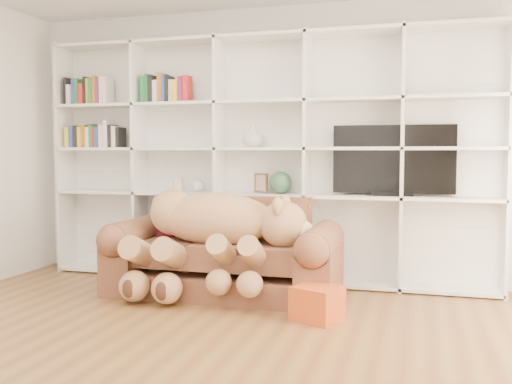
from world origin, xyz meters
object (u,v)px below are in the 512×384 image
(tv, at_px, (393,161))
(teddy_bear, at_px, (213,230))
(gift_box, at_px, (317,303))
(sofa, at_px, (225,258))

(tv, bearing_deg, teddy_bear, -150.98)
(gift_box, relative_size, tv, 0.29)
(teddy_bear, bearing_deg, gift_box, -13.91)
(teddy_bear, bearing_deg, sofa, 84.32)
(sofa, xyz_separation_m, gift_box, (0.93, -0.57, -0.19))
(tv, bearing_deg, sofa, -155.68)
(gift_box, bearing_deg, tv, 68.06)
(teddy_bear, xyz_separation_m, gift_box, (0.98, -0.40, -0.47))
(gift_box, distance_m, tv, 1.69)
(teddy_bear, bearing_deg, tv, 37.55)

